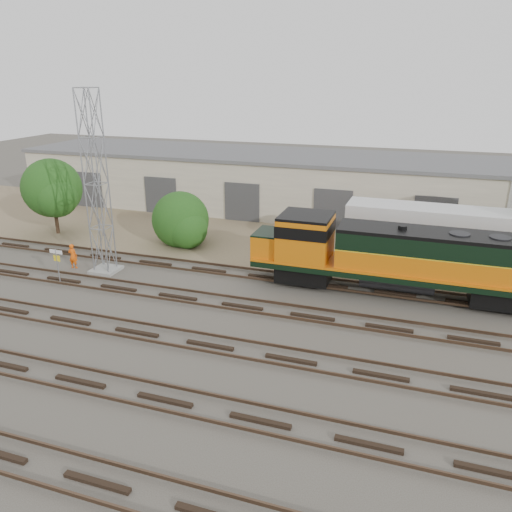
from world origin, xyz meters
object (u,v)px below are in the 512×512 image
(worker, at_px, (73,256))
(semi_trailer, at_px, (461,234))
(signal_tower, at_px, (97,188))
(locomotive, at_px, (394,256))

(worker, height_order, semi_trailer, semi_trailer)
(signal_tower, distance_m, worker, 5.34)
(worker, xyz_separation_m, semi_trailer, (24.31, 7.26, 1.83))
(locomotive, xyz_separation_m, worker, (-20.53, -2.39, -1.53))
(signal_tower, bearing_deg, semi_trailer, 17.92)
(semi_trailer, bearing_deg, worker, -162.30)
(locomotive, distance_m, signal_tower, 18.57)
(signal_tower, xyz_separation_m, semi_trailer, (21.93, 7.10, -2.95))
(signal_tower, xyz_separation_m, worker, (-2.38, -0.16, -4.77))
(locomotive, relative_size, semi_trailer, 1.25)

